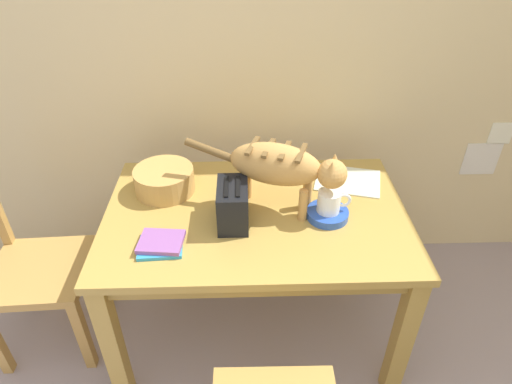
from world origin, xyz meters
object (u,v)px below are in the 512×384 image
dining_table (256,228)px  cat (282,167)px  coffee_mug (330,201)px  wooden_chair_far (28,268)px  toaster (233,205)px  wicker_basket (164,180)px  book_stack (161,244)px  magazine (348,180)px  saucer_bowl (327,214)px

dining_table → cat: 0.32m
dining_table → coffee_mug: 0.34m
cat → wooden_chair_far: size_ratio=0.69×
cat → toaster: size_ratio=3.20×
toaster → wicker_basket: bearing=142.7°
book_stack → wooden_chair_far: (-0.65, 0.18, -0.29)m
magazine → wooden_chair_far: size_ratio=0.31×
cat → coffee_mug: (0.19, -0.06, -0.13)m
saucer_bowl → book_stack: (-0.65, -0.16, -0.00)m
toaster → coffee_mug: bearing=2.6°
book_stack → wooden_chair_far: wooden_chair_far is taller
wooden_chair_far → dining_table: bearing=88.7°
saucer_bowl → book_stack: size_ratio=0.97×
dining_table → wicker_basket: size_ratio=4.82×
saucer_bowl → magazine: saucer_bowl is taller
coffee_mug → magazine: 0.31m
wicker_basket → coffee_mug: bearing=-17.2°
dining_table → coffee_mug: bearing=-8.8°
dining_table → book_stack: 0.43m
saucer_bowl → coffee_mug: 0.06m
saucer_bowl → coffee_mug: bearing=0.0°
book_stack → wicker_basket: size_ratio=0.67×
magazine → book_stack: bearing=-136.6°
wooden_chair_far → toaster: bearing=84.9°
dining_table → wooden_chair_far: 1.03m
book_stack → wooden_chair_far: 0.73m
coffee_mug → wooden_chair_far: 1.35m
cat → toaster: (-0.19, -0.08, -0.12)m
dining_table → book_stack: (-0.36, -0.21, 0.11)m
wicker_basket → wooden_chair_far: (-0.61, -0.19, -0.33)m
cat → wicker_basket: 0.54m
cat → book_stack: 0.55m
coffee_mug → toaster: bearing=-177.4°
wicker_basket → toaster: size_ratio=1.30×
dining_table → coffee_mug: (0.29, -0.05, 0.17)m
cat → wooden_chair_far: bearing=-69.0°
wicker_basket → wooden_chair_far: bearing=-162.7°
coffee_mug → wooden_chair_far: wooden_chair_far is taller
cat → coffee_mug: cat is taller
magazine → toaster: size_ratio=1.44×
wicker_basket → dining_table: bearing=-22.9°
coffee_mug → saucer_bowl: bearing=180.0°
dining_table → cat: cat is taller
saucer_bowl → dining_table: bearing=171.1°
wooden_chair_far → wicker_basket: bearing=104.7°
dining_table → toaster: toaster is taller
magazine → wicker_basket: wicker_basket is taller
coffee_mug → dining_table: bearing=171.2°
toaster → magazine: bearing=28.4°
dining_table → wooden_chair_far: bearing=-178.7°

